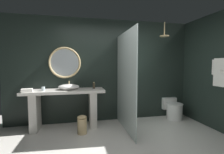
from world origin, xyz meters
The scene contains 13 objects.
back_wall_panel centered at (0.00, 1.90, 1.30)m, with size 4.80×0.10×2.60m, color #1E2823.
side_wall_right centered at (2.35, 0.76, 1.30)m, with size 0.10×2.47×2.60m, color #1E2823.
vanity_counter centered at (-0.98, 1.55, 0.56)m, with size 1.79×0.55×0.88m.
vessel_sink centered at (-0.89, 1.57, 0.95)m, with size 0.48×0.39×0.18m.
tumbler_cup centered at (-1.43, 1.54, 0.93)m, with size 0.08×0.08×0.09m, color silver.
soap_dispenser centered at (-0.31, 1.59, 0.95)m, with size 0.06×0.06×0.16m.
round_wall_mirror centered at (-0.98, 1.81, 1.50)m, with size 0.75×0.05×0.75m.
shower_glass_panel centered at (0.35, 1.16, 1.08)m, with size 0.02×1.39×2.17m, color silver.
rain_shower_head centered at (1.43, 1.45, 2.19)m, with size 0.23×0.23×0.35m.
hanging_bathrobe centered at (2.21, 0.47, 1.32)m, with size 0.20×0.56×0.65m.
toilet centered at (1.83, 1.60, 0.25)m, with size 0.42×0.60×0.53m.
waste_bin centered at (-0.61, 1.14, 0.20)m, with size 0.20×0.20×0.39m.
folded_hand_towel centered at (-1.71, 1.38, 0.92)m, with size 0.21×0.16×0.07m, color silver.
Camera 1 is at (-0.69, -2.20, 1.45)m, focal length 25.65 mm.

